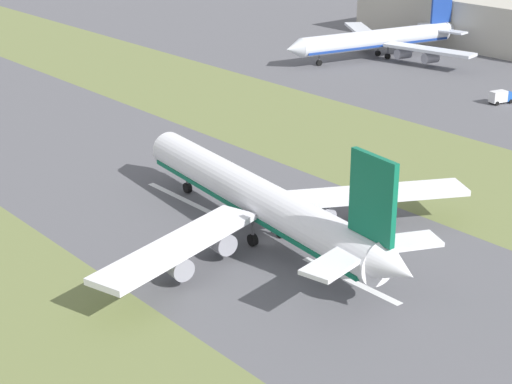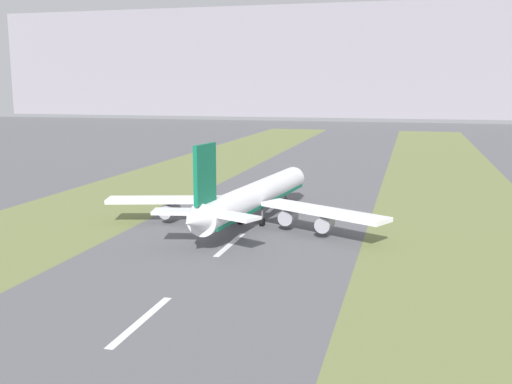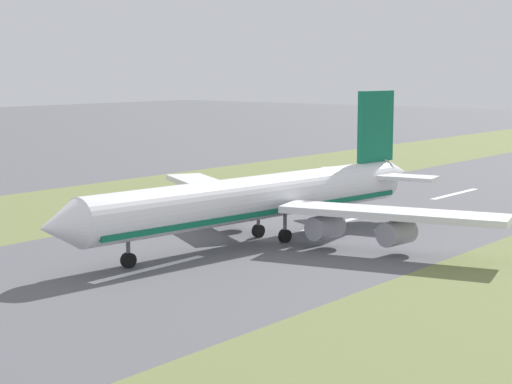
# 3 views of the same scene
# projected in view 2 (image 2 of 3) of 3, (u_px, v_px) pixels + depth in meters

# --- Properties ---
(ground_plane) EXTENTS (800.00, 800.00, 0.00)m
(ground_plane) POSITION_uv_depth(u_px,v_px,m) (252.00, 225.00, 133.29)
(ground_plane) COLOR #56565B
(grass_median_west) EXTENTS (40.00, 600.00, 0.01)m
(grass_median_west) POSITION_uv_depth(u_px,v_px,m) (73.00, 214.00, 144.47)
(grass_median_west) COLOR olive
(grass_median_west) RESTS_ON ground
(grass_median_east) EXTENTS (40.00, 600.00, 0.01)m
(grass_median_east) POSITION_uv_depth(u_px,v_px,m) (465.00, 238.00, 122.11)
(grass_median_east) COLOR olive
(grass_median_east) RESTS_ON ground
(centreline_dash_near) EXTENTS (1.20, 18.00, 0.01)m
(centreline_dash_near) POSITION_uv_depth(u_px,v_px,m) (141.00, 321.00, 78.98)
(centreline_dash_near) COLOR silver
(centreline_dash_near) RESTS_ON ground
(centreline_dash_mid) EXTENTS (1.20, 18.00, 0.01)m
(centreline_dash_mid) POSITION_uv_depth(u_px,v_px,m) (230.00, 244.00, 117.09)
(centreline_dash_mid) COLOR silver
(centreline_dash_mid) RESTS_ON ground
(centreline_dash_far) EXTENTS (1.20, 18.00, 0.01)m
(centreline_dash_far) POSITION_uv_depth(u_px,v_px,m) (275.00, 205.00, 155.21)
(centreline_dash_far) COLOR silver
(centreline_dash_far) RESTS_ON ground
(airplane_main_jet) EXTENTS (63.73, 67.19, 20.20)m
(airplane_main_jet) POSITION_uv_depth(u_px,v_px,m) (253.00, 198.00, 133.34)
(airplane_main_jet) COLOR white
(airplane_main_jet) RESTS_ON ground
(mountain_ridge) EXTENTS (800.00, 120.00, 108.32)m
(mountain_ridge) POSITION_uv_depth(u_px,v_px,m) (382.00, 63.00, 619.29)
(mountain_ridge) COLOR gray
(mountain_ridge) RESTS_ON ground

